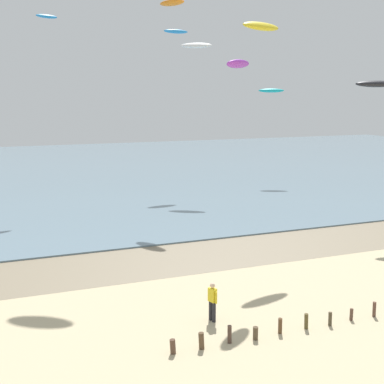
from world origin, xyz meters
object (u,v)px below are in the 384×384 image
at_px(kite_aloft_3, 47,16).
at_px(kite_aloft_8, 238,64).
at_px(kite_aloft_4, 376,84).
at_px(kite_aloft_5, 172,3).
at_px(kite_aloft_7, 176,31).
at_px(kite_aloft_1, 196,45).
at_px(kite_aloft_11, 271,91).
at_px(kite_aloft_9, 261,26).
at_px(person_nearest_camera, 212,301).

xyz_separation_m(kite_aloft_3, kite_aloft_8, (7.02, -23.30, -5.09)).
distance_m(kite_aloft_4, kite_aloft_5, 17.52).
xyz_separation_m(kite_aloft_4, kite_aloft_7, (-7.00, 22.23, 5.64)).
height_order(kite_aloft_1, kite_aloft_8, kite_aloft_1).
bearing_deg(kite_aloft_11, kite_aloft_3, -150.05).
bearing_deg(kite_aloft_4, kite_aloft_1, -49.77).
height_order(kite_aloft_7, kite_aloft_11, kite_aloft_7).
xyz_separation_m(kite_aloft_8, kite_aloft_11, (16.87, 26.04, -1.12)).
height_order(kite_aloft_5, kite_aloft_7, kite_aloft_5).
relative_size(kite_aloft_3, kite_aloft_11, 0.71).
xyz_separation_m(kite_aloft_1, kite_aloft_9, (-3.11, -18.71, -0.55)).
relative_size(kite_aloft_4, kite_aloft_5, 1.15).
distance_m(person_nearest_camera, kite_aloft_3, 32.85).
bearing_deg(kite_aloft_7, kite_aloft_8, -108.60).
distance_m(kite_aloft_5, kite_aloft_9, 12.78).
distance_m(kite_aloft_4, kite_aloft_8, 14.12).
xyz_separation_m(kite_aloft_3, kite_aloft_5, (9.29, -6.30, 0.69)).
relative_size(kite_aloft_1, kite_aloft_4, 1.06).
relative_size(kite_aloft_1, kite_aloft_8, 1.42).
distance_m(kite_aloft_8, kite_aloft_11, 31.04).
height_order(kite_aloft_8, kite_aloft_11, kite_aloft_8).
distance_m(kite_aloft_7, kite_aloft_9, 22.72).
height_order(kite_aloft_4, kite_aloft_9, kite_aloft_9).
height_order(kite_aloft_4, kite_aloft_5, kite_aloft_5).
bearing_deg(kite_aloft_9, kite_aloft_4, 166.58).
height_order(kite_aloft_7, kite_aloft_8, kite_aloft_7).
xyz_separation_m(person_nearest_camera, kite_aloft_7, (9.96, 32.82, 15.00)).
relative_size(kite_aloft_7, kite_aloft_8, 1.23).
height_order(kite_aloft_1, kite_aloft_4, kite_aloft_1).
distance_m(kite_aloft_7, kite_aloft_8, 28.33).
relative_size(kite_aloft_4, kite_aloft_9, 1.00).
relative_size(kite_aloft_1, kite_aloft_11, 1.10).
xyz_separation_m(kite_aloft_5, kite_aloft_11, (14.59, 9.04, -6.90)).
xyz_separation_m(kite_aloft_3, kite_aloft_7, (13.21, 3.92, -0.28)).
bearing_deg(kite_aloft_7, kite_aloft_3, -169.26).
height_order(kite_aloft_3, kite_aloft_4, kite_aloft_3).
relative_size(kite_aloft_8, kite_aloft_11, 0.78).
xyz_separation_m(person_nearest_camera, kite_aloft_8, (3.77, 5.60, 10.18)).
distance_m(kite_aloft_1, kite_aloft_8, 24.65).
bearing_deg(person_nearest_camera, kite_aloft_8, 56.03).
bearing_deg(kite_aloft_11, kite_aloft_9, -98.01).
distance_m(kite_aloft_1, kite_aloft_4, 19.87).
bearing_deg(kite_aloft_5, kite_aloft_4, -167.41).
xyz_separation_m(person_nearest_camera, kite_aloft_4, (16.96, 10.59, 9.37)).
bearing_deg(kite_aloft_7, kite_aloft_11, -12.12).
relative_size(person_nearest_camera, kite_aloft_5, 0.68).
bearing_deg(kite_aloft_5, person_nearest_camera, 135.34).
bearing_deg(kite_aloft_3, kite_aloft_11, -14.18).
height_order(kite_aloft_3, kite_aloft_11, kite_aloft_3).
relative_size(kite_aloft_4, kite_aloft_11, 1.04).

